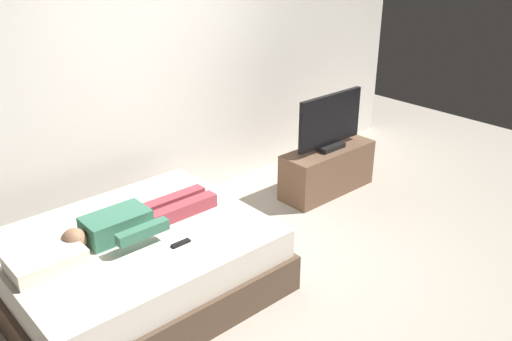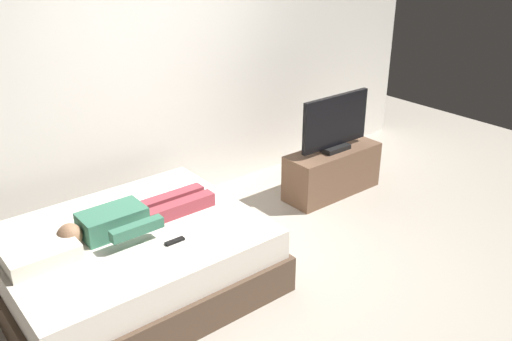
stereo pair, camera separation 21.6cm
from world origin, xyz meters
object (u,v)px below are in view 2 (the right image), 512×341
tv_stand (332,171)px  tv (335,124)px  bed (133,261)px  person (129,218)px  remote (175,241)px  pillow (41,254)px

tv_stand → tv: 0.53m
bed → tv: bearing=5.3°
person → tv_stand: 2.47m
bed → remote: 0.49m
tv_stand → bed: bearing=-174.7°
pillow → person: 0.69m
pillow → person: size_ratio=0.38×
remote → tv: 2.37m
bed → person: bearing=57.0°
remote → tv: tv is taller
person → bed: bearing=-123.0°
bed → tv: 2.53m
pillow → tv: size_ratio=0.55×
bed → person: 0.36m
pillow → remote: (0.84, -0.36, -0.05)m
bed → remote: bearing=-63.5°
person → remote: 0.44m
person → tv: bearing=4.3°
person → remote: (0.15, -0.40, -0.07)m
person → remote: person is taller
person → tv: 2.45m
bed → tv_stand: bearing=5.3°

